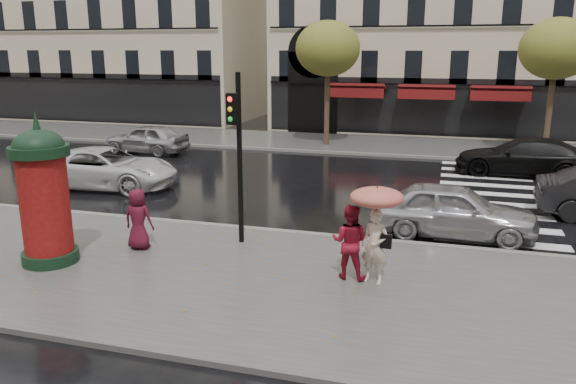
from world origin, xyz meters
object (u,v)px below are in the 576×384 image
(car_black, at_px, (523,157))
(car_far_silver, at_px, (147,139))
(car_white, at_px, (105,168))
(morris_column, at_px, (44,192))
(woman_umbrella, at_px, (376,219))
(woman_red, at_px, (350,242))
(car_silver, at_px, (453,210))
(man_burgundy, at_px, (138,219))
(traffic_light, at_px, (237,142))

(car_black, xyz_separation_m, car_far_silver, (-17.85, 0.26, -0.05))
(car_white, distance_m, car_far_silver, 7.34)
(morris_column, bearing_deg, car_far_silver, 111.20)
(woman_umbrella, distance_m, woman_red, 0.85)
(car_far_silver, bearing_deg, car_silver, 63.26)
(car_white, bearing_deg, woman_red, -126.24)
(morris_column, distance_m, car_white, 8.22)
(woman_red, xyz_separation_m, car_far_silver, (-12.80, 13.36, -0.24))
(man_burgundy, bearing_deg, car_black, -130.90)
(woman_red, bearing_deg, car_silver, -115.53)
(traffic_light, relative_size, car_black, 0.83)
(woman_red, distance_m, morris_column, 7.35)
(woman_red, bearing_deg, man_burgundy, -0.42)
(man_burgundy, distance_m, car_far_silver, 14.83)
(man_burgundy, height_order, car_white, man_burgundy)
(car_white, height_order, car_black, car_black)
(man_burgundy, relative_size, car_silver, 0.35)
(woman_umbrella, distance_m, traffic_light, 4.36)
(car_silver, distance_m, car_black, 9.50)
(car_white, xyz_separation_m, car_far_silver, (-2.21, 7.00, -0.02))
(car_black, bearing_deg, woman_umbrella, -14.78)
(car_white, relative_size, car_black, 1.01)
(woman_umbrella, relative_size, morris_column, 0.61)
(car_white, bearing_deg, traffic_light, -128.54)
(morris_column, xyz_separation_m, traffic_light, (3.96, 2.60, 0.96))
(woman_umbrella, relative_size, car_black, 0.41)
(car_silver, bearing_deg, car_black, -16.02)
(car_far_silver, bearing_deg, car_black, 94.24)
(woman_red, distance_m, man_burgundy, 5.61)
(man_burgundy, xyz_separation_m, car_far_silver, (-7.20, 12.97, -0.18))
(woman_red, distance_m, car_black, 14.05)
(woman_red, distance_m, car_far_silver, 18.51)
(woman_red, relative_size, car_silver, 0.38)
(woman_umbrella, xyz_separation_m, car_black, (4.46, 13.20, -0.81))
(woman_red, xyz_separation_m, traffic_light, (-3.26, 1.55, 1.87))
(car_silver, bearing_deg, woman_umbrella, 159.13)
(car_silver, bearing_deg, car_far_silver, 59.32)
(woman_umbrella, relative_size, traffic_light, 0.50)
(car_silver, relative_size, car_far_silver, 1.05)
(traffic_light, relative_size, car_far_silver, 1.03)
(car_silver, bearing_deg, car_white, 80.82)
(morris_column, xyz_separation_m, car_far_silver, (-5.59, 14.41, -1.15))
(woman_red, height_order, traffic_light, traffic_light)
(morris_column, bearing_deg, woman_red, 8.28)
(car_black, bearing_deg, car_far_silver, -86.91)
(man_burgundy, height_order, car_black, man_burgundy)
(traffic_light, bearing_deg, car_far_silver, 128.93)
(woman_umbrella, bearing_deg, car_black, 71.31)
(car_far_silver, bearing_deg, traffic_light, 43.99)
(car_white, bearing_deg, car_black, -71.93)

